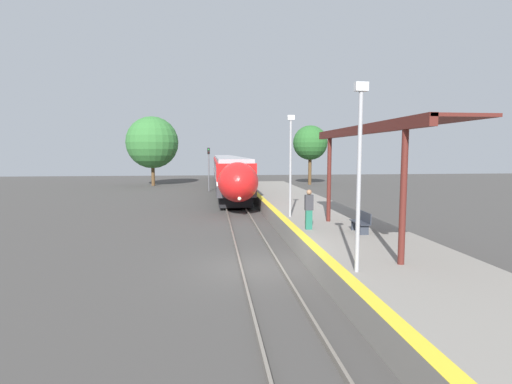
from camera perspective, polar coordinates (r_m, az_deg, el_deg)
name	(u,v)px	position (r m, az deg, el deg)	size (l,w,h in m)	color
ground_plane	(260,268)	(15.04, 0.59, -10.77)	(120.00, 120.00, 0.00)	#423F3D
rail_left	(241,266)	(14.96, -2.20, -10.58)	(0.08, 90.00, 0.15)	slate
rail_right	(279,265)	(15.12, 3.35, -10.40)	(0.08, 90.00, 0.15)	slate
train	(227,170)	(47.38, -4.20, 3.16)	(2.88, 44.54, 3.78)	black
platform_right	(369,253)	(15.96, 15.85, -8.41)	(4.93, 64.00, 0.87)	gray
platform_bench	(362,222)	(17.57, 14.86, -4.11)	(0.44, 1.40, 0.89)	#2D333D
person_waiting	(309,209)	(17.75, 7.57, -2.37)	(0.36, 0.23, 1.77)	#1E604C
railway_signal	(209,165)	(43.95, -6.77, 3.86)	(0.28, 0.28, 4.75)	#59595E
lamppost_near	(359,165)	(11.49, 14.53, 3.73)	(0.36, 0.20, 5.30)	#9E9EA3
lamppost_mid	(291,159)	(20.94, 4.95, 4.70)	(0.36, 0.20, 5.30)	#9E9EA3
station_canopy	(373,134)	(16.41, 16.31, 7.97)	(2.02, 10.65, 4.43)	#511E19
background_tree_left	(152,142)	(52.58, -14.60, 6.86)	(6.54, 6.54, 8.77)	brown
background_tree_right	(310,143)	(52.91, 7.75, 6.97)	(4.49, 4.49, 7.75)	brown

